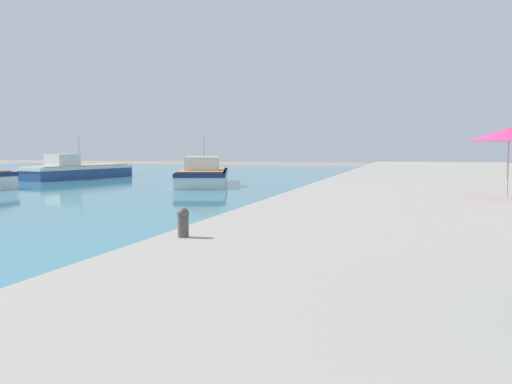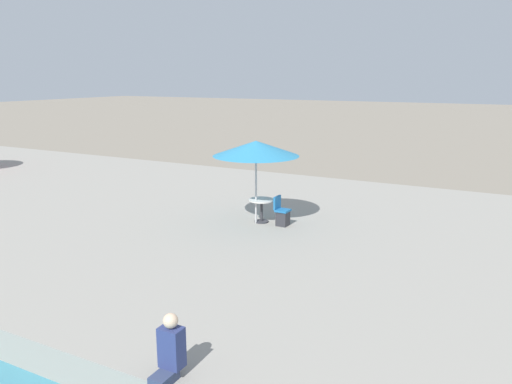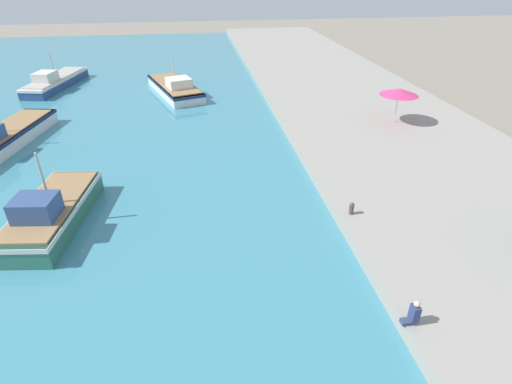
# 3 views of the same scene
# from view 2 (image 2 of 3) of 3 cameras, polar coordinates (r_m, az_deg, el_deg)

# --- Properties ---
(cafe_umbrella_pink) EXTENTS (2.64, 2.64, 2.59)m
(cafe_umbrella_pink) POSITION_cam_2_polar(r_m,az_deg,el_deg) (15.15, -0.00, 5.00)
(cafe_umbrella_pink) COLOR #B7B7B7
(cafe_umbrella_pink) RESTS_ON quay_promenade
(cafe_table) EXTENTS (0.80, 0.80, 0.74)m
(cafe_table) POSITION_cam_2_polar(r_m,az_deg,el_deg) (15.61, 0.64, -1.58)
(cafe_table) COLOR #333338
(cafe_table) RESTS_ON quay_promenade
(cafe_chair_left) EXTENTS (0.42, 0.44, 0.91)m
(cafe_chair_left) POSITION_cam_2_polar(r_m,az_deg,el_deg) (15.34, 3.00, -2.67)
(cafe_chair_left) COLOR #2D2D33
(cafe_chair_left) RESTS_ON quay_promenade
(person_at_quay) EXTENTS (0.56, 0.36, 1.04)m
(person_at_quay) POSITION_cam_2_polar(r_m,az_deg,el_deg) (8.00, -9.81, -17.37)
(person_at_quay) COLOR #333D5B
(person_at_quay) RESTS_ON quay_promenade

